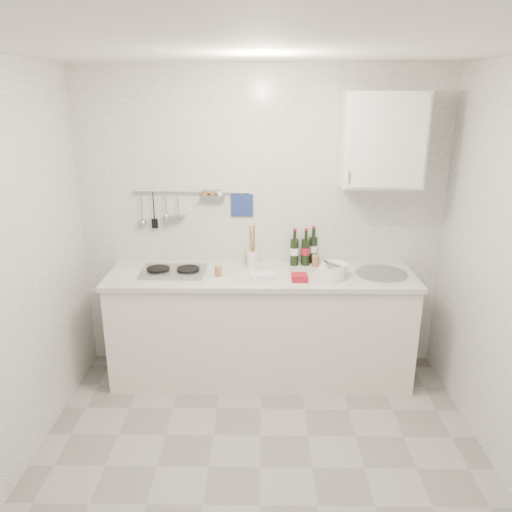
{
  "coord_description": "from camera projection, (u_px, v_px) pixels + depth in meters",
  "views": [
    {
      "loc": [
        0.0,
        -2.62,
        2.29
      ],
      "look_at": [
        -0.04,
        0.9,
        1.13
      ],
      "focal_mm": 35.0,
      "sensor_mm": 36.0,
      "label": 1
    }
  ],
  "objects": [
    {
      "name": "strawberry_punnet",
      "position": [
        299.0,
        277.0,
        3.81
      ],
      "size": [
        0.12,
        0.12,
        0.05
      ],
      "primitive_type": "cube",
      "rotation": [
        0.0,
        0.0,
        0.04
      ],
      "color": "#A9122C",
      "rests_on": "counter"
    },
    {
      "name": "jar_b",
      "position": [
        316.0,
        261.0,
        4.11
      ],
      "size": [
        0.07,
        0.07,
        0.09
      ],
      "rotation": [
        0.0,
        0.0,
        0.34
      ],
      "color": "#925A3A",
      "rests_on": "counter"
    },
    {
      "name": "back_wall",
      "position": [
        261.0,
        224.0,
        4.14
      ],
      "size": [
        3.0,
        0.02,
        2.5
      ],
      "primitive_type": "cube",
      "color": "silver",
      "rests_on": "floor"
    },
    {
      "name": "jar_c",
      "position": [
        337.0,
        264.0,
        4.07
      ],
      "size": [
        0.06,
        0.06,
        0.07
      ],
      "rotation": [
        0.0,
        0.0,
        -0.29
      ],
      "color": "#925A3A",
      "rests_on": "counter"
    },
    {
      "name": "counter",
      "position": [
        262.0,
        329.0,
        4.11
      ],
      "size": [
        2.44,
        0.64,
        0.96
      ],
      "color": "silver",
      "rests_on": "floor"
    },
    {
      "name": "floor",
      "position": [
        260.0,
        467.0,
        3.2
      ],
      "size": [
        3.0,
        3.0,
        0.0
      ],
      "primitive_type": "plane",
      "color": "slate",
      "rests_on": "ground"
    },
    {
      "name": "jar_d",
      "position": [
        218.0,
        271.0,
        3.9
      ],
      "size": [
        0.06,
        0.06,
        0.09
      ],
      "rotation": [
        0.0,
        0.0,
        -0.39
      ],
      "color": "#925A3A",
      "rests_on": "counter"
    },
    {
      "name": "wall_cabinet",
      "position": [
        382.0,
        140.0,
        3.74
      ],
      "size": [
        0.6,
        0.38,
        0.7
      ],
      "color": "silver",
      "rests_on": "back_wall"
    },
    {
      "name": "ceiling",
      "position": [
        262.0,
        46.0,
        2.42
      ],
      "size": [
        3.0,
        3.0,
        0.0
      ],
      "primitive_type": "plane",
      "rotation": [
        3.14,
        0.0,
        0.0
      ],
      "color": "silver",
      "rests_on": "back_wall"
    },
    {
      "name": "plate_stack_sink",
      "position": [
        332.0,
        271.0,
        3.86
      ],
      "size": [
        0.27,
        0.26,
        0.12
      ],
      "rotation": [
        0.0,
        0.0,
        0.41
      ],
      "color": "white",
      "rests_on": "counter"
    },
    {
      "name": "utensil_crock",
      "position": [
        252.0,
        258.0,
        4.06
      ],
      "size": [
        0.09,
        0.09,
        0.37
      ],
      "rotation": [
        0.0,
        0.0,
        0.06
      ],
      "color": "white",
      "rests_on": "counter"
    },
    {
      "name": "jar_a",
      "position": [
        249.0,
        259.0,
        4.17
      ],
      "size": [
        0.06,
        0.06,
        0.08
      ],
      "rotation": [
        0.0,
        0.0,
        0.07
      ],
      "color": "#925A3A",
      "rests_on": "counter"
    },
    {
      "name": "wall_rail",
      "position": [
        188.0,
        204.0,
        4.06
      ],
      "size": [
        0.98,
        0.09,
        0.34
      ],
      "color": "#93969B",
      "rests_on": "back_wall"
    },
    {
      "name": "wine_bottles",
      "position": [
        304.0,
        246.0,
        4.13
      ],
      "size": [
        0.23,
        0.14,
        0.31
      ],
      "rotation": [
        0.0,
        0.0,
        0.41
      ],
      "color": "black",
      "rests_on": "counter"
    },
    {
      "name": "butter_dish",
      "position": [
        262.0,
        277.0,
        3.81
      ],
      "size": [
        0.19,
        0.12,
        0.05
      ],
      "primitive_type": "cube",
      "rotation": [
        0.0,
        0.0,
        0.15
      ],
      "color": "white",
      "rests_on": "counter"
    },
    {
      "name": "plate_stack_hob",
      "position": [
        170.0,
        270.0,
        4.0
      ],
      "size": [
        0.34,
        0.33,
        0.03
      ],
      "rotation": [
        0.0,
        0.0,
        0.28
      ],
      "color": "#4D76AF",
      "rests_on": "counter"
    }
  ]
}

